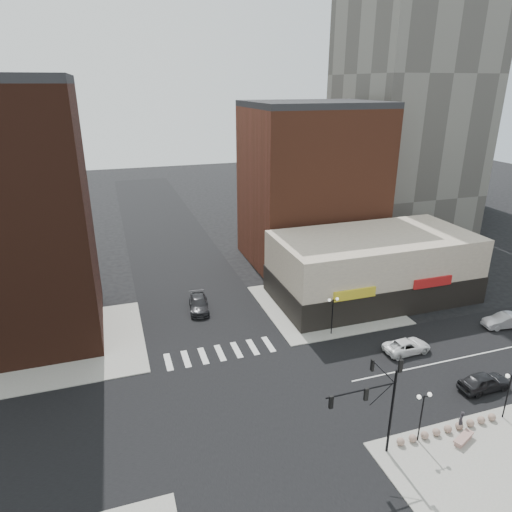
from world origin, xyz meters
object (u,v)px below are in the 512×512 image
dark_sedan_east (484,382)px  street_lamp_ne (333,307)px  street_lamp_se_b (510,384)px  traffic_signal (378,395)px  silver_sedan (504,321)px  dark_sedan_north (199,304)px  white_suv (407,346)px  street_lamp_se_a (423,405)px  pedestrian (461,420)px  stone_bench (463,439)px

dark_sedan_east → street_lamp_ne: bearing=32.2°
street_lamp_se_b → traffic_signal: bearing=179.2°
silver_sedan → dark_sedan_north: bearing=-107.5°
street_lamp_se_b → street_lamp_ne: same height
street_lamp_ne → white_suv: bearing=-44.2°
street_lamp_se_b → dark_sedan_east: (1.29, 3.45, -2.49)m
street_lamp_se_a → dark_sedan_east: bearing=20.4°
street_lamp_ne → white_suv: size_ratio=0.87×
street_lamp_se_a → pedestrian: bearing=0.0°
street_lamp_se_b → white_suv: street_lamp_se_b is taller
traffic_signal → silver_sedan: bearing=25.9°
silver_sedan → pedestrian: size_ratio=2.90×
dark_sedan_east → dark_sedan_north: size_ratio=0.88×
dark_sedan_east → street_lamp_se_a: bearing=109.1°
white_suv → dark_sedan_north: (-17.78, 15.33, 0.11)m
street_lamp_se_a → street_lamp_se_b: bearing=0.0°
street_lamp_ne → traffic_signal: bearing=-106.7°
street_lamp_se_b → silver_sedan: 16.61m
street_lamp_ne → silver_sedan: 19.37m
traffic_signal → dark_sedan_east: 14.08m
dark_sedan_north → white_suv: bearing=-33.4°
street_lamp_se_a → street_lamp_se_b: same height
street_lamp_se_a → stone_bench: bearing=-20.6°
street_lamp_ne → dark_sedan_east: size_ratio=0.89×
street_lamp_se_a → pedestrian: street_lamp_se_a is taller
stone_bench → traffic_signal: bearing=146.2°
street_lamp_ne → dark_sedan_north: bearing=140.9°
traffic_signal → white_suv: (10.31, 10.43, -4.30)m
street_lamp_se_b → pedestrian: street_lamp_se_b is taller
dark_sedan_east → traffic_signal: bearing=102.8°
traffic_signal → stone_bench: (6.89, -1.34, -4.59)m
street_lamp_ne → dark_sedan_north: 15.96m
street_lamp_se_b → silver_sedan: bearing=44.6°
white_suv → dark_sedan_north: size_ratio=0.90×
street_lamp_ne → white_suv: (5.55, -5.40, -2.63)m
traffic_signal → silver_sedan: size_ratio=1.67×
street_lamp_se_a → silver_sedan: (19.68, 11.54, -2.52)m
traffic_signal → silver_sedan: traffic_signal is taller
white_suv → silver_sedan: silver_sedan is taller
dark_sedan_north → stone_bench: size_ratio=2.51×
traffic_signal → pedestrian: (7.56, -0.17, -4.04)m
white_suv → stone_bench: (-3.42, -11.78, -0.29)m
pedestrian → stone_bench: bearing=25.8°
traffic_signal → street_lamp_se_b: traffic_signal is taller
white_suv → dark_sedan_north: 23.48m
street_lamp_se_b → street_lamp_se_a: bearing=180.0°
traffic_signal → silver_sedan: 26.39m
street_lamp_se_b → silver_sedan: (11.68, 11.54, -2.52)m
dark_sedan_east → silver_sedan: bearing=-53.4°
white_suv → pedestrian: bearing=163.5°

